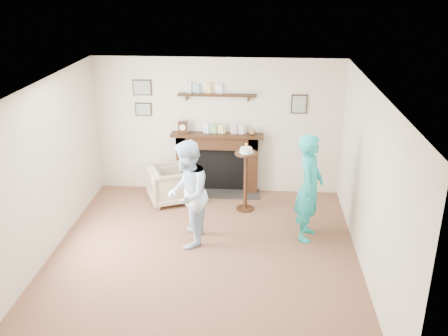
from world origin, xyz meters
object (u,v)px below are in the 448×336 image
at_px(pedestal_table, 246,170).
at_px(woman, 306,236).
at_px(man, 189,243).
at_px(armchair, 171,201).

bearing_deg(pedestal_table, woman, -42.07).
distance_m(man, pedestal_table, 1.66).
bearing_deg(armchair, pedestal_table, -122.38).
distance_m(man, woman, 1.84).
bearing_deg(man, pedestal_table, 145.79).
height_order(armchair, woman, woman).
bearing_deg(pedestal_table, armchair, 170.78).
bearing_deg(man, armchair, -160.24).
relative_size(armchair, pedestal_table, 0.60).
distance_m(armchair, man, 1.55).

